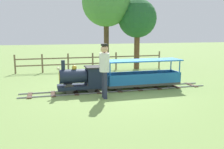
# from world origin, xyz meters

# --- Properties ---
(ground_plane) EXTENTS (60.00, 60.00, 0.00)m
(ground_plane) POSITION_xyz_m (0.00, 0.00, 0.00)
(ground_plane) COLOR #75934C
(track) EXTENTS (0.71, 6.40, 0.04)m
(track) POSITION_xyz_m (0.00, -0.13, 0.02)
(track) COLOR gray
(track) RESTS_ON ground_plane
(locomotive) EXTENTS (0.67, 1.45, 1.04)m
(locomotive) POSITION_xyz_m (0.00, 1.08, 0.48)
(locomotive) COLOR #192338
(locomotive) RESTS_ON ground_plane
(passenger_car) EXTENTS (0.77, 2.70, 0.97)m
(passenger_car) POSITION_xyz_m (0.00, -1.03, 0.42)
(passenger_car) COLOR #3F3F3F
(passenger_car) RESTS_ON ground_plane
(conductor_person) EXTENTS (0.30, 0.30, 1.62)m
(conductor_person) POSITION_xyz_m (-0.83, 0.53, 0.96)
(conductor_person) COLOR #282D47
(conductor_person) RESTS_ON ground_plane
(oak_tree_far) EXTENTS (1.99, 1.99, 3.63)m
(oak_tree_far) POSITION_xyz_m (4.41, -2.52, 2.60)
(oak_tree_far) COLOR brown
(oak_tree_far) RESTS_ON ground_plane
(oak_tree_distant) EXTENTS (2.47, 2.47, 4.67)m
(oak_tree_distant) POSITION_xyz_m (4.69, -0.93, 3.41)
(oak_tree_distant) COLOR #4C3823
(oak_tree_distant) RESTS_ON ground_plane
(fence_section) EXTENTS (0.08, 7.48, 0.90)m
(fence_section) POSITION_xyz_m (4.38, -0.13, 0.48)
(fence_section) COLOR #756047
(fence_section) RESTS_ON ground_plane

